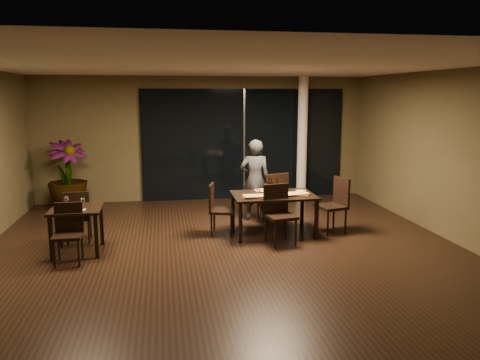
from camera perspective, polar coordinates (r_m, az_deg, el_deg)
name	(u,v)px	position (r m, az deg, el deg)	size (l,w,h in m)	color
ground	(226,250)	(7.89, -1.76, -8.55)	(8.00, 8.00, 0.00)	black
wall_back	(203,138)	(11.54, -4.52, 5.07)	(8.00, 0.10, 3.00)	brown
wall_front	(295,233)	(3.65, 6.76, -6.49)	(8.00, 0.10, 3.00)	brown
wall_right	(454,156)	(9.01, 24.65, 2.69)	(0.10, 8.00, 3.00)	brown
ceiling	(225,64)	(7.48, -1.89, 13.92)	(8.00, 8.00, 0.04)	silver
window_panel	(244,144)	(11.59, 0.48, 4.38)	(5.00, 0.06, 2.70)	black
column	(302,138)	(11.61, 7.60, 5.04)	(0.24, 0.24, 3.00)	white
main_table	(273,198)	(8.64, 4.09, -2.23)	(1.50, 1.00, 0.75)	black
side_table	(77,215)	(8.06, -19.29, -4.10)	(0.80, 0.80, 0.75)	black
chair_main_far	(274,196)	(9.27, 4.16, -1.94)	(0.61, 0.61, 1.05)	black
chair_main_near	(279,211)	(8.18, 4.73, -3.74)	(0.56, 0.56, 1.02)	black
chair_main_left	(218,207)	(8.62, -2.72, -3.25)	(0.54, 0.54, 0.95)	black
chair_main_right	(336,202)	(8.97, 11.57, -2.62)	(0.57, 0.57, 1.03)	black
chair_side_far	(78,214)	(8.59, -19.17, -3.93)	(0.46, 0.46, 0.93)	black
chair_side_near	(68,230)	(7.69, -20.20, -5.70)	(0.43, 0.43, 0.92)	black
diner	(255,180)	(9.59, 1.82, 0.01)	(0.57, 0.38, 1.67)	#2B2E30
potted_plant	(67,175)	(11.15, -20.29, 0.53)	(0.85, 0.85, 1.56)	#1A4B19
pizza_board_left	(258,197)	(8.36, 2.26, -2.08)	(0.58, 0.29, 0.01)	#422C15
pizza_board_right	(293,195)	(8.58, 6.50, -1.80)	(0.55, 0.27, 0.01)	#4B2918
oblong_pizza_left	(258,196)	(8.35, 2.26, -1.97)	(0.52, 0.24, 0.02)	maroon
oblong_pizza_right	(293,194)	(8.58, 6.50, -1.70)	(0.53, 0.25, 0.02)	maroon
round_pizza	(263,191)	(8.90, 2.83, -1.31)	(0.32, 0.32, 0.01)	#B43714
bottle_a	(269,185)	(8.62, 3.59, -0.67)	(0.07, 0.07, 0.32)	black
bottle_b	(277,186)	(8.66, 4.55, -0.73)	(0.06, 0.06, 0.29)	black
bottle_c	(271,186)	(8.68, 3.86, -0.71)	(0.06, 0.06, 0.29)	black
tumbler_left	(258,192)	(8.59, 2.23, -1.46)	(0.08, 0.08, 0.09)	white
tumbler_right	(284,190)	(8.84, 5.36, -1.21)	(0.07, 0.07, 0.08)	white
napkin_near	(302,194)	(8.69, 7.56, -1.68)	(0.18, 0.10, 0.01)	silver
napkin_far	(301,191)	(8.95, 7.43, -1.32)	(0.18, 0.10, 0.01)	white
wine_glass_a	(67,202)	(8.13, -20.39, -2.52)	(0.08, 0.08, 0.17)	white
wine_glass_b	(83,203)	(7.93, -18.62, -2.73)	(0.07, 0.07, 0.17)	white
side_napkin	(79,210)	(7.86, -19.02, -3.44)	(0.18, 0.11, 0.01)	silver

